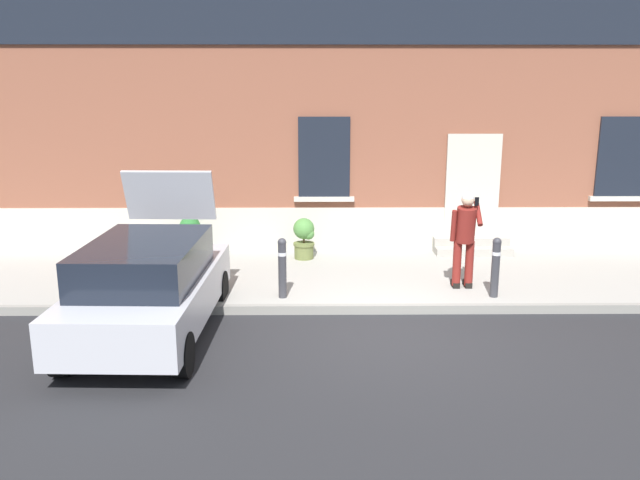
# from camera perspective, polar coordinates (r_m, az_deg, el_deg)

# --- Properties ---
(ground_plane) EXTENTS (80.00, 80.00, 0.00)m
(ground_plane) POSITION_cam_1_polar(r_m,az_deg,el_deg) (9.95, 5.71, -8.33)
(ground_plane) COLOR #232326
(sidewalk) EXTENTS (24.00, 3.60, 0.15)m
(sidewalk) POSITION_cam_1_polar(r_m,az_deg,el_deg) (12.56, 4.36, -3.25)
(sidewalk) COLOR #99968E
(sidewalk) RESTS_ON ground
(curb_edge) EXTENTS (24.00, 0.12, 0.15)m
(curb_edge) POSITION_cam_1_polar(r_m,az_deg,el_deg) (10.80, 5.18, -6.11)
(curb_edge) COLOR gray
(curb_edge) RESTS_ON ground
(building_facade) EXTENTS (24.00, 1.52, 7.50)m
(building_facade) POSITION_cam_1_polar(r_m,az_deg,el_deg) (14.51, 3.80, 13.64)
(building_facade) COLOR brown
(building_facade) RESTS_ON ground
(entrance_stoop) EXTENTS (1.63, 0.64, 0.32)m
(entrance_stoop) POSITION_cam_1_polar(r_m,az_deg,el_deg) (14.35, 13.25, -0.58)
(entrance_stoop) COLOR #9E998E
(entrance_stoop) RESTS_ON sidewalk
(hatchback_car_silver) EXTENTS (1.90, 4.12, 2.34)m
(hatchback_car_silver) POSITION_cam_1_polar(r_m,az_deg,el_deg) (9.93, -14.86, -3.89)
(hatchback_car_silver) COLOR #B7B7BF
(hatchback_car_silver) RESTS_ON ground
(bollard_near_person) EXTENTS (0.15, 0.15, 1.04)m
(bollard_near_person) POSITION_cam_1_polar(r_m,az_deg,el_deg) (11.37, 15.26, -2.16)
(bollard_near_person) COLOR #333338
(bollard_near_person) RESTS_ON sidewalk
(bollard_far_left) EXTENTS (0.15, 0.15, 1.04)m
(bollard_far_left) POSITION_cam_1_polar(r_m,az_deg,el_deg) (10.96, -3.35, -2.28)
(bollard_far_left) COLOR #333338
(bollard_far_left) RESTS_ON sidewalk
(person_on_phone) EXTENTS (0.51, 0.49, 1.75)m
(person_on_phone) POSITION_cam_1_polar(r_m,az_deg,el_deg) (11.61, 12.71, 0.54)
(person_on_phone) COLOR maroon
(person_on_phone) RESTS_ON sidewalk
(planter_charcoal) EXTENTS (0.44, 0.44, 0.86)m
(planter_charcoal) POSITION_cam_1_polar(r_m,az_deg,el_deg) (13.90, -11.35, 0.43)
(planter_charcoal) COLOR #2D2D30
(planter_charcoal) RESTS_ON sidewalk
(planter_olive) EXTENTS (0.44, 0.44, 0.86)m
(planter_olive) POSITION_cam_1_polar(r_m,az_deg,el_deg) (13.43, -1.40, 0.24)
(planter_olive) COLOR #606B38
(planter_olive) RESTS_ON sidewalk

